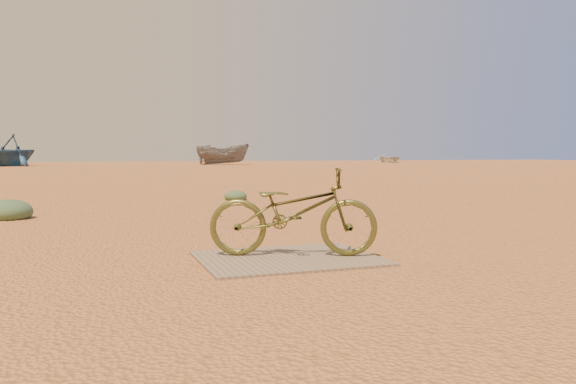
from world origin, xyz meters
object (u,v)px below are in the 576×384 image
object	(u,v)px
bicycle	(293,212)
boat_far_left	(10,150)
boat_far_right	(390,158)
plywood_board	(288,258)
boat_mid_right	(223,154)

from	to	relation	value
bicycle	boat_far_left	xyz separation A→B (m)	(-7.10, 40.74, 0.76)
bicycle	boat_far_right	xyz separation A→B (m)	(27.70, 46.32, 0.01)
plywood_board	boat_far_left	size ratio (longest dim) A/B	0.36
plywood_board	bicycle	xyz separation A→B (m)	(0.08, 0.07, 0.42)
boat_mid_right	bicycle	bearing A→B (deg)	167.84
boat_mid_right	boat_far_right	xyz separation A→B (m)	(18.92, 5.69, -0.42)
plywood_board	bicycle	bearing A→B (deg)	41.00
boat_far_left	bicycle	bearing A→B (deg)	-39.59
plywood_board	bicycle	distance (m)	0.43
boat_far_right	boat_mid_right	bearing A→B (deg)	-143.90
boat_far_left	boat_far_right	xyz separation A→B (m)	(34.80, 5.58, -0.74)
bicycle	boat_far_right	size ratio (longest dim) A/B	0.36
plywood_board	bicycle	size ratio (longest dim) A/B	1.03
bicycle	boat_far_left	bearing A→B (deg)	30.72
boat_far_left	boat_far_right	distance (m)	35.25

